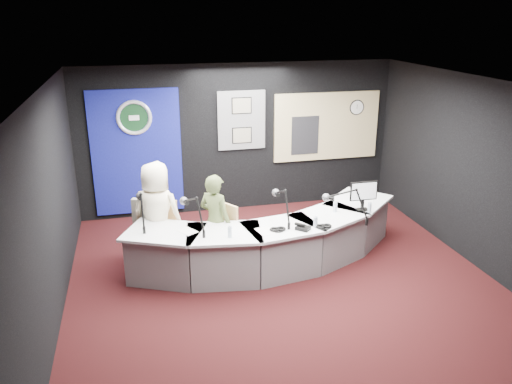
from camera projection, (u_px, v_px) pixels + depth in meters
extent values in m
plane|color=black|center=(282.00, 280.00, 7.43)|extent=(6.00, 6.00, 0.00)
cube|color=silver|center=(286.00, 85.00, 6.49)|extent=(6.00, 6.00, 0.02)
cube|color=black|center=(239.00, 138.00, 9.71)|extent=(6.00, 0.02, 2.80)
cube|color=black|center=(389.00, 306.00, 4.21)|extent=(6.00, 0.02, 2.80)
cube|color=black|center=(50.00, 208.00, 6.29)|extent=(0.02, 6.00, 2.80)
cube|color=black|center=(477.00, 173.00, 7.63)|extent=(0.02, 6.00, 2.80)
cube|color=navy|center=(137.00, 153.00, 9.31)|extent=(1.60, 0.05, 2.30)
torus|color=silver|center=(134.00, 118.00, 9.05)|extent=(0.63, 0.07, 0.63)
cylinder|color=black|center=(134.00, 118.00, 9.06)|extent=(0.48, 0.01, 0.48)
cube|color=slate|center=(242.00, 120.00, 9.57)|extent=(0.90, 0.04, 1.10)
cube|color=gray|center=(242.00, 106.00, 9.45)|extent=(0.34, 0.02, 0.27)
cube|color=gray|center=(242.00, 135.00, 9.64)|extent=(0.34, 0.02, 0.27)
cube|color=tan|center=(327.00, 126.00, 10.02)|extent=(2.12, 0.06, 1.32)
cube|color=#DBBF8A|center=(327.00, 126.00, 10.01)|extent=(2.00, 0.02, 1.20)
cube|color=black|center=(305.00, 135.00, 9.94)|extent=(0.55, 0.02, 0.75)
cylinder|color=white|center=(357.00, 107.00, 10.01)|extent=(0.28, 0.01, 0.28)
cube|color=gray|center=(149.00, 221.00, 7.93)|extent=(0.50, 0.29, 0.70)
imported|color=#FFF0CB|center=(157.00, 214.00, 7.69)|extent=(0.93, 0.80, 1.62)
imported|color=#4E5C30|center=(215.00, 221.00, 7.62)|extent=(0.62, 0.62, 1.46)
cube|color=black|center=(363.00, 191.00, 7.89)|extent=(0.41, 0.03, 0.28)
cube|color=black|center=(303.00, 228.00, 7.28)|extent=(0.24, 0.24, 0.05)
torus|color=black|center=(324.00, 226.00, 7.36)|extent=(0.23, 0.23, 0.04)
torus|color=black|center=(278.00, 229.00, 7.26)|extent=(0.21, 0.21, 0.03)
cube|color=white|center=(188.00, 231.00, 7.23)|extent=(0.30, 0.33, 0.00)
cube|color=white|center=(265.00, 231.00, 7.23)|extent=(0.26, 0.33, 0.00)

